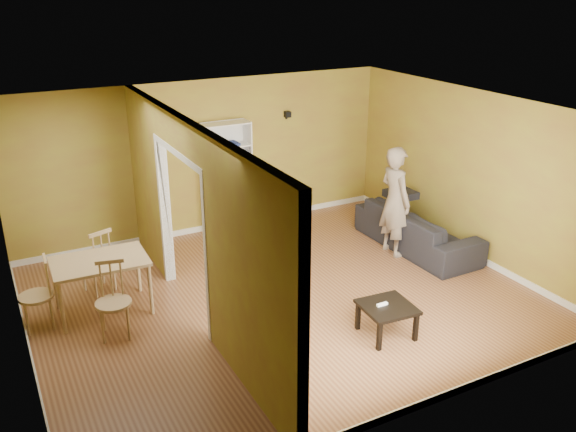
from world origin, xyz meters
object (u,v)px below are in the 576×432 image
at_px(person, 396,192).
at_px(chair_left, 36,294).
at_px(coffee_table, 387,310).
at_px(sofa, 418,223).
at_px(chair_near, 113,301).
at_px(chair_far, 97,260).
at_px(bookshelf, 226,177).
at_px(dining_table, 100,265).

height_order(person, chair_left, person).
bearing_deg(coffee_table, chair_left, 150.00).
distance_m(sofa, chair_near, 4.96).
distance_m(coffee_table, chair_far, 4.03).
bearing_deg(chair_far, sofa, 149.18).
distance_m(sofa, bookshelf, 3.28).
relative_size(person, bookshelf, 1.07).
height_order(chair_near, chair_far, chair_near).
height_order(sofa, coffee_table, sofa).
bearing_deg(bookshelf, chair_near, -135.10).
height_order(person, dining_table, person).
height_order(chair_left, chair_near, chair_near).
xyz_separation_m(coffee_table, chair_near, (-2.95, 1.53, 0.13)).
bearing_deg(chair_left, sofa, 89.60).
xyz_separation_m(coffee_table, chair_left, (-3.76, 2.17, 0.12)).
distance_m(person, dining_table, 4.50).
relative_size(coffee_table, chair_far, 0.64).
bearing_deg(coffee_table, dining_table, 143.27).
bearing_deg(chair_near, sofa, 16.93).
bearing_deg(sofa, chair_left, 86.40).
bearing_deg(sofa, dining_table, 85.59).
xyz_separation_m(sofa, coffee_table, (-2.00, -1.90, -0.09)).
relative_size(sofa, chair_left, 2.44).
bearing_deg(coffee_table, chair_far, 135.69).
xyz_separation_m(chair_left, chair_near, (0.81, -0.64, 0.01)).
relative_size(bookshelf, chair_near, 2.00).
bearing_deg(chair_left, coffee_table, 62.25).
height_order(person, chair_far, person).
bearing_deg(dining_table, chair_left, -177.72).
height_order(coffee_table, chair_left, chair_left).
xyz_separation_m(sofa, dining_table, (-4.94, 0.30, 0.23)).
relative_size(sofa, person, 1.11).
height_order(sofa, chair_near, chair_near).
height_order(sofa, chair_left, chair_left).
relative_size(coffee_table, chair_near, 0.64).
bearing_deg(person, dining_table, 86.72).
distance_m(dining_table, chair_far, 0.64).
bearing_deg(dining_table, coffee_table, -36.73).
relative_size(dining_table, chair_far, 1.25).
bearing_deg(bookshelf, person, -47.11).
bearing_deg(chair_near, bookshelf, 57.56).
height_order(person, coffee_table, person).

